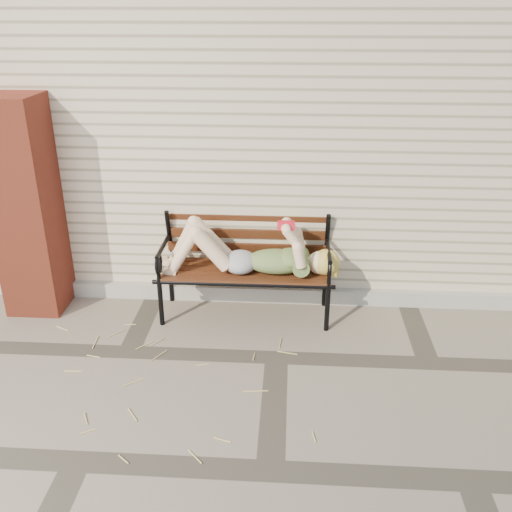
{
  "coord_description": "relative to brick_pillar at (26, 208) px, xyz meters",
  "views": [
    {
      "loc": [
        0.08,
        -3.97,
        2.73
      ],
      "look_at": [
        -0.21,
        0.59,
        0.66
      ],
      "focal_mm": 40.0,
      "sensor_mm": 36.0,
      "label": 1
    }
  ],
  "objects": [
    {
      "name": "ground",
      "position": [
        2.3,
        -0.75,
        -1.0
      ],
      "size": [
        80.0,
        80.0,
        0.0
      ],
      "primitive_type": "plane",
      "color": "#766A5B",
      "rests_on": "ground"
    },
    {
      "name": "brick_pillar",
      "position": [
        0.0,
        0.0,
        0.0
      ],
      "size": [
        0.5,
        0.5,
        2.0
      ],
      "primitive_type": "cube",
      "color": "#953721",
      "rests_on": "ground"
    },
    {
      "name": "foundation_strip",
      "position": [
        2.3,
        0.22,
        -0.93
      ],
      "size": [
        8.0,
        0.1,
        0.15
      ],
      "primitive_type": "cube",
      "color": "#ABA89B",
      "rests_on": "ground"
    },
    {
      "name": "straw_scatter",
      "position": [
        1.14,
        -1.23,
        -0.99
      ],
      "size": [
        2.69,
        1.69,
        0.01
      ],
      "color": "tan",
      "rests_on": "ground"
    },
    {
      "name": "garden_bench",
      "position": [
        1.99,
        0.05,
        -0.38
      ],
      "size": [
        1.7,
        0.68,
        1.1
      ],
      "color": "black",
      "rests_on": "ground"
    },
    {
      "name": "house_wall",
      "position": [
        2.3,
        2.25,
        0.5
      ],
      "size": [
        8.0,
        4.0,
        3.0
      ],
      "primitive_type": "cube",
      "color": "beige",
      "rests_on": "ground"
    },
    {
      "name": "reading_woman",
      "position": [
        2.0,
        -0.09,
        -0.35
      ],
      "size": [
        1.6,
        0.36,
        0.5
      ],
      "color": "#0A3B4C",
      "rests_on": "ground"
    }
  ]
}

